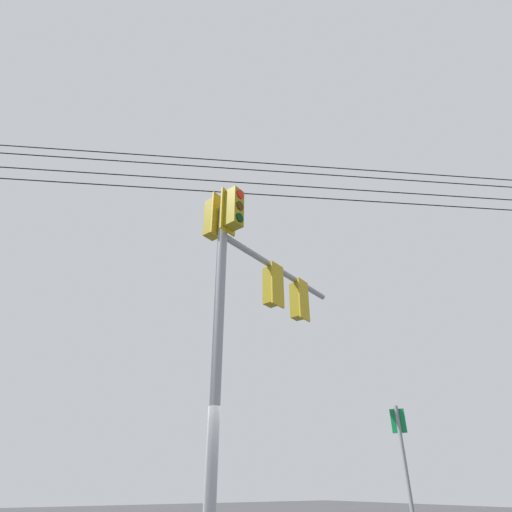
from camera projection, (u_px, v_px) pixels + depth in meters
name	position (u px, v px, depth m)	size (l,w,h in m)	color
signal_mast_assembly	(248.00, 288.00, 8.64)	(1.78, 4.20, 6.95)	gray
route_sign_primary	(406.00, 471.00, 7.11)	(0.23, 0.17, 2.63)	slate
overhead_wire_span	(171.00, 172.00, 9.21)	(12.95, 23.57, 1.07)	black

